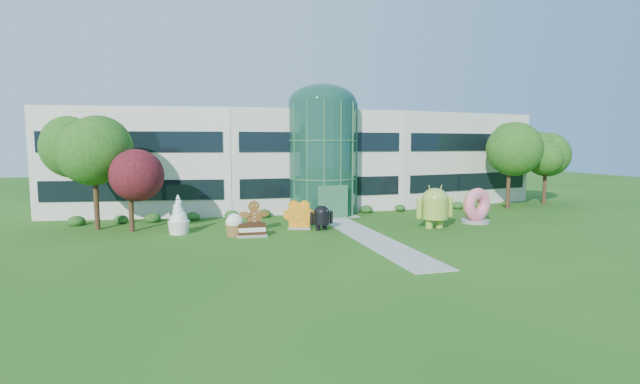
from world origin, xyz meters
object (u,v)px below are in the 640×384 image
object	(u,v)px
donut	(476,205)
gingerbread	(254,216)
android_green	(435,205)
android_black	(322,216)

from	to	relation	value
donut	gingerbread	xyz separation A→B (m)	(-17.36, 1.09, -0.29)
android_green	donut	bearing A→B (deg)	13.82
android_green	donut	world-z (taller)	android_green
android_green	android_black	world-z (taller)	android_green
donut	gingerbread	bearing A→B (deg)	161.01
android_green	gingerbread	bearing A→B (deg)	169.08
donut	gingerbread	distance (m)	17.40
android_black	gingerbread	bearing A→B (deg)	164.26
gingerbread	android_green	bearing A→B (deg)	-18.28
android_black	gingerbread	world-z (taller)	gingerbread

